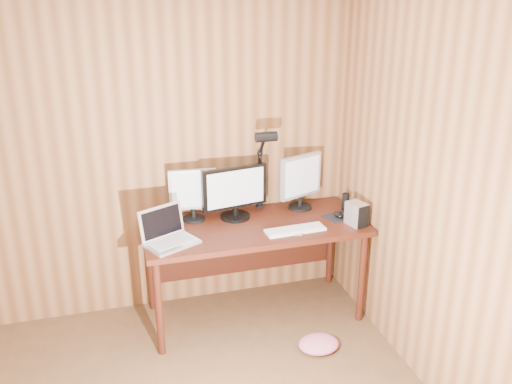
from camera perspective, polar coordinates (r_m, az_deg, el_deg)
name	(u,v)px	position (r m, az deg, el deg)	size (l,w,h in m)	color
room_shell	(133,303)	(2.12, -12.81, -11.28)	(4.00, 4.00, 4.00)	brown
desk	(251,236)	(4.03, -0.48, -4.62)	(1.60, 0.70, 0.75)	#40170D
monitor_center	(235,192)	(3.95, -2.24, -0.01)	(0.50, 0.22, 0.40)	black
monitor_left	(193,194)	(3.94, -6.66, -0.17)	(0.34, 0.16, 0.39)	black
monitor_right	(301,180)	(4.13, 4.74, 1.25)	(0.36, 0.18, 0.43)	black
laptop	(167,234)	(3.68, -9.31, -4.40)	(0.41, 0.37, 0.24)	silver
keyboard	(295,230)	(3.82, 4.16, -3.98)	(0.43, 0.15, 0.02)	white
mousepad	(339,217)	(4.08, 8.71, -2.60)	(0.20, 0.16, 0.00)	black
mouse	(339,214)	(4.08, 8.72, -2.33)	(0.07, 0.11, 0.04)	black
hard_drive	(357,214)	(3.95, 10.56, -2.29)	(0.14, 0.17, 0.17)	silver
phone	(297,232)	(3.80, 4.35, -4.18)	(0.07, 0.12, 0.01)	silver
speaker	(345,202)	(4.20, 9.40, -1.01)	(0.05, 0.05, 0.13)	black
desk_lamp	(263,158)	(4.00, 0.76, 3.56)	(0.16, 0.22, 0.68)	black
fabric_pile	(319,344)	(3.91, 6.61, -15.62)	(0.28, 0.23, 0.09)	#CC6287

